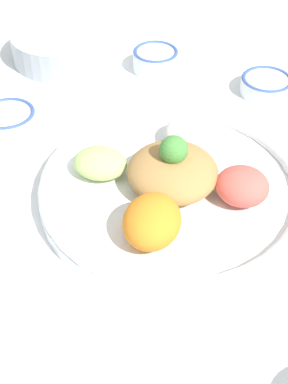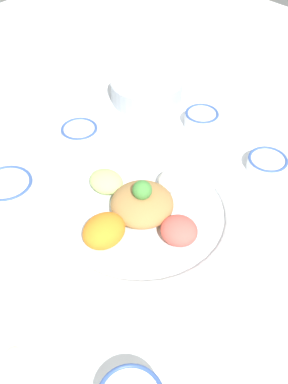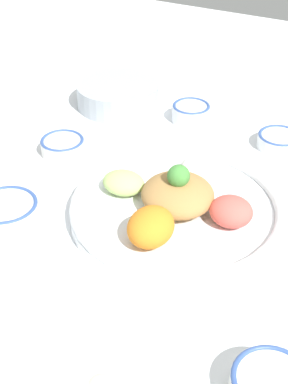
% 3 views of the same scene
% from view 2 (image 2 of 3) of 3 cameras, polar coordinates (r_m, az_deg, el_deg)
% --- Properties ---
extents(ground_plane, '(2.40, 2.40, 0.00)m').
position_cam_2_polar(ground_plane, '(0.96, -1.42, -4.37)').
color(ground_plane, white).
extents(salad_platter, '(0.39, 0.39, 0.11)m').
position_cam_2_polar(salad_platter, '(0.95, -0.52, -2.42)').
color(salad_platter, white).
rests_on(salad_platter, ground_plane).
extents(sauce_bowl_red, '(0.11, 0.11, 0.05)m').
position_cam_2_polar(sauce_bowl_red, '(1.05, -16.85, 0.42)').
color(sauce_bowl_red, white).
rests_on(sauce_bowl_red, ground_plane).
extents(rice_bowl_blue, '(0.09, 0.09, 0.03)m').
position_cam_2_polar(rice_bowl_blue, '(1.17, -8.18, 7.49)').
color(rice_bowl_blue, white).
rests_on(rice_bowl_blue, ground_plane).
extents(sauce_bowl_dark, '(0.09, 0.09, 0.04)m').
position_cam_2_polar(sauce_bowl_dark, '(1.21, 7.31, 9.24)').
color(sauce_bowl_dark, white).
rests_on(sauce_bowl_dark, ground_plane).
extents(rice_bowl_plain, '(0.09, 0.09, 0.03)m').
position_cam_2_polar(rice_bowl_plain, '(1.11, 15.36, 3.59)').
color(rice_bowl_plain, white).
rests_on(rice_bowl_plain, ground_plane).
extents(side_serving_bowl, '(0.20, 0.20, 0.06)m').
position_cam_2_polar(side_serving_bowl, '(1.31, 0.31, 13.00)').
color(side_serving_bowl, '#A8B2BC').
rests_on(side_serving_bowl, ground_plane).
extents(serving_spoon_main, '(0.12, 0.08, 0.01)m').
position_cam_2_polar(serving_spoon_main, '(0.82, -16.06, -21.06)').
color(serving_spoon_main, beige).
rests_on(serving_spoon_main, ground_plane).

